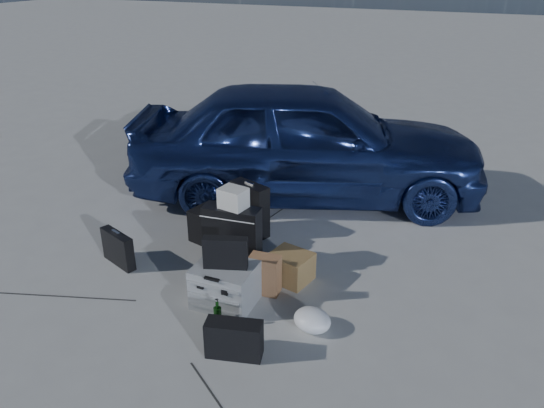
# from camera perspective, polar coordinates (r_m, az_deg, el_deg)

# --- Properties ---
(ground) EXTENTS (60.00, 60.00, 0.00)m
(ground) POSITION_cam_1_polar(r_m,az_deg,el_deg) (4.97, -6.63, -10.65)
(ground) COLOR #A9A9A5
(ground) RESTS_ON ground
(car) EXTENTS (4.78, 3.22, 1.51)m
(car) POSITION_cam_1_polar(r_m,az_deg,el_deg) (6.82, 3.75, 6.83)
(car) COLOR navy
(car) RESTS_ON ground
(pelican_case) EXTENTS (0.55, 0.45, 0.39)m
(pelican_case) POSITION_cam_1_polar(r_m,az_deg,el_deg) (4.86, -5.06, -8.66)
(pelican_case) COLOR #96999B
(pelican_case) RESTS_ON ground
(laptop_bag) EXTENTS (0.40, 0.22, 0.29)m
(laptop_bag) POSITION_cam_1_polar(r_m,az_deg,el_deg) (4.67, -5.04, -5.24)
(laptop_bag) COLOR black
(laptop_bag) RESTS_ON pelican_case
(briefcase) EXTENTS (0.47, 0.26, 0.36)m
(briefcase) POSITION_cam_1_polar(r_m,az_deg,el_deg) (5.66, -16.23, -4.62)
(briefcase) COLOR black
(briefcase) RESTS_ON ground
(suitcase_left) EXTENTS (0.50, 0.32, 0.61)m
(suitcase_left) POSITION_cam_1_polar(r_m,az_deg,el_deg) (5.98, -2.37, -0.53)
(suitcase_left) COLOR black
(suitcase_left) RESTS_ON ground
(suitcase_right) EXTENTS (0.58, 0.26, 0.68)m
(suitcase_right) POSITION_cam_1_polar(r_m,az_deg,el_deg) (5.30, -4.28, -3.72)
(suitcase_right) COLOR black
(suitcase_right) RESTS_ON ground
(white_carton) EXTENTS (0.28, 0.24, 0.20)m
(white_carton) POSITION_cam_1_polar(r_m,az_deg,el_deg) (5.11, -4.19, 0.64)
(white_carton) COLOR beige
(white_carton) RESTS_ON suitcase_right
(duffel_bag) EXTENTS (0.80, 0.49, 0.37)m
(duffel_bag) POSITION_cam_1_polar(r_m,az_deg,el_deg) (5.79, -5.40, -2.84)
(duffel_bag) COLOR black
(duffel_bag) RESTS_ON ground
(flat_box_white) EXTENTS (0.48, 0.42, 0.07)m
(flat_box_white) POSITION_cam_1_polar(r_m,az_deg,el_deg) (5.68, -5.42, -0.93)
(flat_box_white) COLOR beige
(flat_box_white) RESTS_ON duffel_bag
(flat_box_black) EXTENTS (0.34, 0.28, 0.06)m
(flat_box_black) POSITION_cam_1_polar(r_m,az_deg,el_deg) (5.65, -5.25, -0.34)
(flat_box_black) COLOR black
(flat_box_black) RESTS_ON flat_box_white
(kraft_bag) EXTENTS (0.30, 0.19, 0.38)m
(kraft_bag) POSITION_cam_1_polar(r_m,az_deg,el_deg) (5.00, -0.79, -7.58)
(kraft_bag) COLOR #AE7A4C
(kraft_bag) RESTS_ON ground
(cardboard_box) EXTENTS (0.44, 0.41, 0.29)m
(cardboard_box) POSITION_cam_1_polar(r_m,az_deg,el_deg) (5.20, 2.01, -6.78)
(cardboard_box) COLOR olive
(cardboard_box) RESTS_ON ground
(plastic_bag) EXTENTS (0.41, 0.38, 0.18)m
(plastic_bag) POSITION_cam_1_polar(r_m,az_deg,el_deg) (4.61, 4.35, -12.34)
(plastic_bag) COLOR white
(plastic_bag) RESTS_ON ground
(messenger_bag) EXTENTS (0.47, 0.27, 0.31)m
(messenger_bag) POSITION_cam_1_polar(r_m,az_deg,el_deg) (4.31, -4.11, -14.29)
(messenger_bag) COLOR black
(messenger_bag) RESTS_ON ground
(green_bottle) EXTENTS (0.08, 0.08, 0.27)m
(green_bottle) POSITION_cam_1_polar(r_m,az_deg,el_deg) (4.61, -5.88, -11.69)
(green_bottle) COLOR black
(green_bottle) RESTS_ON ground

